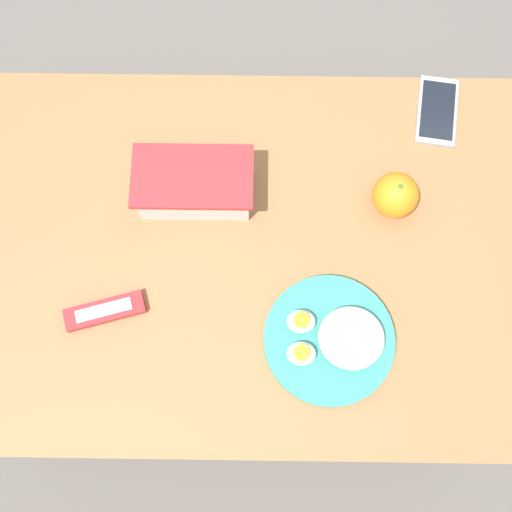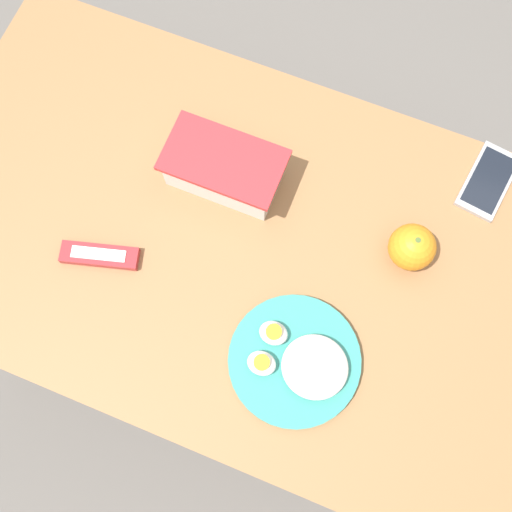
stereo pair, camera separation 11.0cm
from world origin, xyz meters
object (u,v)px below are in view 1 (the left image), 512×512
Objects in this scene: candy_bar at (105,311)px; cell_phone at (437,111)px; food_container at (195,186)px; orange_fruit at (395,195)px; rice_plate at (333,339)px.

cell_phone is at bearing 33.31° from candy_bar.
cell_phone is (0.64, 0.42, -0.00)m from candy_bar.
food_container is at bearing 56.41° from candy_bar.
orange_fruit is 0.58m from candy_bar.
rice_plate is (-0.12, -0.27, -0.03)m from orange_fruit.
orange_fruit is 0.29m from rice_plate.
cell_phone is (0.48, 0.18, -0.03)m from food_container.
orange_fruit reaches higher than cell_phone.
orange_fruit is 0.37× the size of rice_plate.
rice_plate is at bearing -115.52° from cell_phone.
orange_fruit is 0.54× the size of cell_phone.
food_container reaches higher than rice_plate.
rice_plate is at bearing -6.46° from candy_bar.
rice_plate is 1.48× the size of cell_phone.
food_container is 0.29m from candy_bar.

